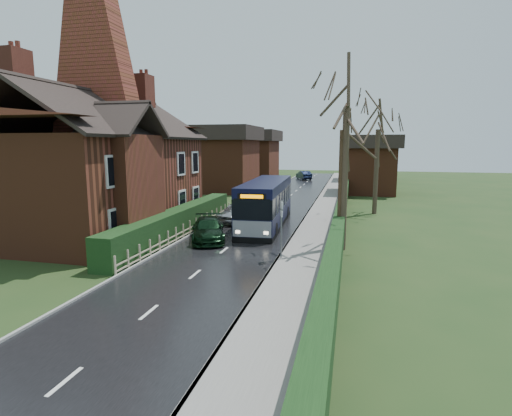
% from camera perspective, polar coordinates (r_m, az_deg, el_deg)
% --- Properties ---
extents(ground, '(140.00, 140.00, 0.00)m').
position_cam_1_polar(ground, '(19.21, -6.46, -7.61)').
color(ground, '#30411B').
rests_on(ground, ground).
extents(road, '(6.00, 100.00, 0.02)m').
position_cam_1_polar(road, '(28.54, 0.37, -2.01)').
color(road, black).
rests_on(road, ground).
extents(pavement, '(2.50, 100.00, 0.14)m').
position_cam_1_polar(pavement, '(27.90, 8.91, -2.26)').
color(pavement, slate).
rests_on(pavement, ground).
extents(kerb_right, '(0.12, 100.00, 0.14)m').
position_cam_1_polar(kerb_right, '(28.01, 6.46, -2.16)').
color(kerb_right, gray).
rests_on(kerb_right, ground).
extents(kerb_left, '(0.12, 100.00, 0.10)m').
position_cam_1_polar(kerb_left, '(29.36, -5.44, -1.66)').
color(kerb_left, gray).
rests_on(kerb_left, ground).
extents(front_hedge, '(1.20, 16.00, 1.60)m').
position_cam_1_polar(front_hedge, '(24.97, -11.03, -1.94)').
color(front_hedge, black).
rests_on(front_hedge, ground).
extents(picket_fence, '(0.10, 16.00, 0.90)m').
position_cam_1_polar(picket_fence, '(24.74, -9.42, -2.82)').
color(picket_fence, gray).
rests_on(picket_fence, ground).
extents(right_wall_hedge, '(0.60, 50.00, 1.80)m').
position_cam_1_polar(right_wall_hedge, '(27.65, 12.16, -0.45)').
color(right_wall_hedge, brown).
rests_on(right_wall_hedge, ground).
extents(brick_house, '(9.30, 14.60, 10.30)m').
position_cam_1_polar(brick_house, '(26.74, -21.00, 6.07)').
color(brick_house, brown).
rests_on(brick_house, ground).
extents(bus, '(2.82, 10.25, 3.08)m').
position_cam_1_polar(bus, '(26.98, 1.47, 0.61)').
color(bus, black).
rests_on(bus, ground).
extents(car_silver, '(2.68, 4.48, 1.43)m').
position_cam_1_polar(car_silver, '(28.51, -2.70, -0.60)').
color(car_silver, '#B5B6BA').
rests_on(car_silver, ground).
extents(car_green, '(3.23, 4.78, 1.29)m').
position_cam_1_polar(car_green, '(23.23, -6.85, -3.05)').
color(car_green, black).
rests_on(car_green, ground).
extents(car_distant, '(3.06, 4.39, 1.37)m').
position_cam_1_polar(car_distant, '(63.80, 6.85, 4.67)').
color(car_distant, black).
rests_on(car_distant, ground).
extents(bus_stop_sign, '(0.21, 0.43, 2.89)m').
position_cam_1_polar(bus_stop_sign, '(18.89, 3.65, -1.91)').
color(bus_stop_sign, slate).
rests_on(bus_stop_sign, ground).
extents(telegraph_pole, '(0.21, 0.80, 6.22)m').
position_cam_1_polar(telegraph_pole, '(21.04, 11.91, 2.47)').
color(telegraph_pole, '#322216').
rests_on(telegraph_pole, ground).
extents(tree_right_near, '(4.86, 4.86, 10.49)m').
position_cam_1_polar(tree_right_near, '(21.09, 12.91, 15.22)').
color(tree_right_near, '#3B2E23').
rests_on(tree_right_near, ground).
extents(tree_right_far, '(4.92, 4.92, 9.51)m').
position_cam_1_polar(tree_right_far, '(33.01, 17.09, 11.47)').
color(tree_right_far, '#382C21').
rests_on(tree_right_far, ground).
extents(tree_house_side, '(4.17, 4.17, 9.47)m').
position_cam_1_polar(tree_house_side, '(33.29, -16.73, 11.41)').
color(tree_house_side, '#3D3224').
rests_on(tree_house_side, ground).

